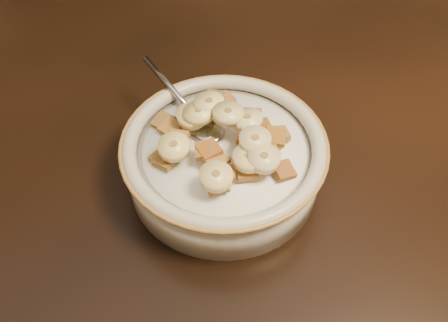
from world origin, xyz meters
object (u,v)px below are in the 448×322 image
object	(u,v)px
table	(122,174)
chair	(112,22)
spoon	(205,128)
cereal_bowl	(224,165)

from	to	relation	value
table	chair	size ratio (longest dim) A/B	1.32
table	spoon	world-z (taller)	spoon
table	cereal_bowl	distance (m)	0.13
table	spoon	bearing A→B (deg)	-13.33
table	spoon	xyz separation A→B (m)	(0.09, -0.03, 0.07)
cereal_bowl	chair	bearing A→B (deg)	94.45
spoon	chair	bearing A→B (deg)	-105.90
chair	cereal_bowl	world-z (taller)	chair
cereal_bowl	spoon	distance (m)	0.04
cereal_bowl	spoon	xyz separation A→B (m)	(-0.01, 0.03, 0.03)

